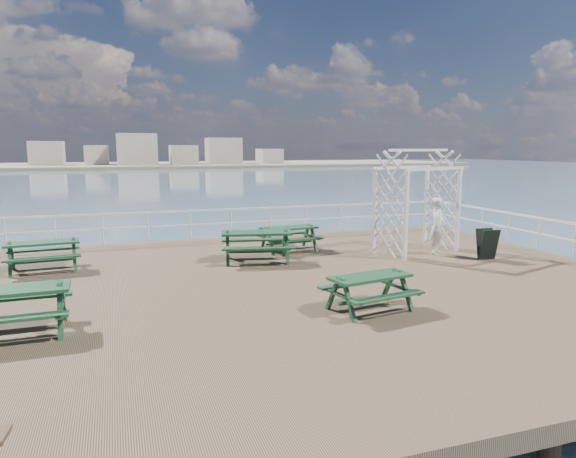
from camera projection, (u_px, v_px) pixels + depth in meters
The scene contains 11 objects.
ground at pixel (293, 290), 12.45m from camera, with size 18.00×14.00×0.30m, color brown.
sea_backdrop at pixel (176, 161), 141.88m from camera, with size 300.00×300.00×9.20m.
railing at pixel (261, 233), 14.67m from camera, with size 17.77×13.76×1.10m.
picnic_table_a at pixel (43, 250), 13.75m from camera, with size 1.97×1.65×0.90m.
picnic_table_b at pixel (289, 233), 16.46m from camera, with size 1.90×1.58×0.87m.
picnic_table_c at pixel (257, 240), 14.89m from camera, with size 2.32×2.01×0.99m.
picnic_table_d at pixel (9, 301), 8.99m from camera, with size 2.02×1.64×0.96m.
picnic_table_e at pixel (370, 285), 10.39m from camera, with size 1.91×1.64×0.83m.
trellis_arbor at pixel (417, 207), 16.10m from camera, with size 2.89×2.05×3.24m.
sandwich_board at pixel (487, 244), 15.14m from camera, with size 0.59×0.46×0.93m.
person at pixel (438, 226), 15.84m from camera, with size 0.64×0.42×1.76m, color silver.
Camera 1 is at (-3.97, -11.39, 3.29)m, focal length 32.00 mm.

